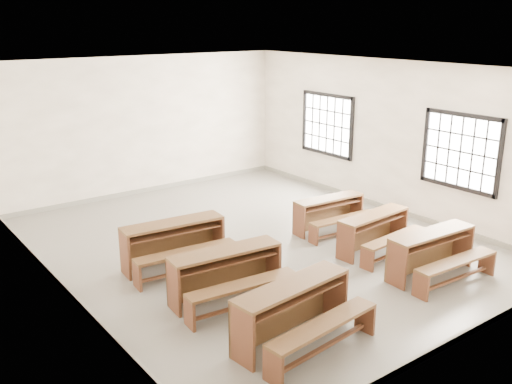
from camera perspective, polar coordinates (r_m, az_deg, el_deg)
room at (r=10.03m, az=0.41°, el=6.35°), size 8.50×8.50×3.20m
desk_set_0 at (r=7.39m, az=3.90°, el=-11.58°), size 1.83×1.08×0.78m
desk_set_1 at (r=8.42m, az=-2.90°, el=-7.93°), size 1.78×1.05×0.77m
desk_set_2 at (r=9.58m, az=-8.13°, el=-4.88°), size 1.80×1.05×0.77m
desk_set_3 at (r=9.60m, az=17.33°, el=-5.61°), size 1.67×0.93×0.73m
desk_set_4 at (r=10.33m, az=11.85°, el=-3.73°), size 1.59×0.91×0.69m
desk_set_5 at (r=11.20m, az=7.42°, el=-1.95°), size 1.53×0.88×0.66m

